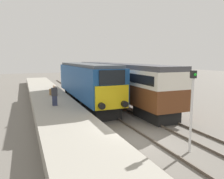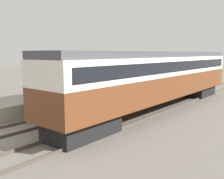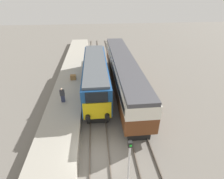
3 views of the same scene
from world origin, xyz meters
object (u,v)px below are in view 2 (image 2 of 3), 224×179
(person_on_platform, at_px, (51,83))
(luggage_crate, at_px, (103,84))
(locomotive, at_px, (116,76))
(passenger_carriage, at_px, (160,75))

(person_on_platform, xyz_separation_m, luggage_crate, (0.55, 5.20, -0.49))
(person_on_platform, relative_size, luggage_crate, 2.28)
(locomotive, bearing_deg, luggage_crate, 147.27)
(passenger_carriage, height_order, luggage_crate, passenger_carriage)
(person_on_platform, bearing_deg, passenger_carriage, 30.36)
(luggage_crate, bearing_deg, locomotive, -32.73)
(passenger_carriage, distance_m, luggage_crate, 6.54)
(passenger_carriage, bearing_deg, person_on_platform, -149.64)
(locomotive, relative_size, luggage_crate, 19.32)
(person_on_platform, distance_m, luggage_crate, 5.25)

